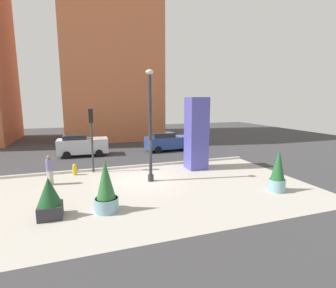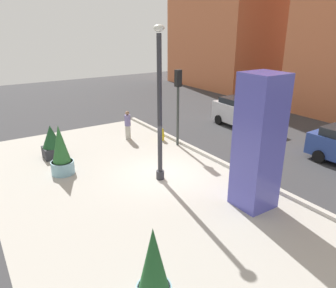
{
  "view_description": "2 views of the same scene",
  "coord_description": "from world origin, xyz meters",
  "px_view_note": "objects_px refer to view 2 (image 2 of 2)",
  "views": [
    {
      "loc": [
        -3.43,
        -14.76,
        4.87
      ],
      "look_at": [
        1.42,
        -0.52,
        2.26
      ],
      "focal_mm": 27.36,
      "sensor_mm": 36.0,
      "label": 1
    },
    {
      "loc": [
        11.58,
        -7.22,
        6.5
      ],
      "look_at": [
        1.26,
        -0.49,
        1.98
      ],
      "focal_mm": 34.58,
      "sensor_mm": 36.0,
      "label": 2
    }
  ],
  "objects_px": {
    "traffic_light_corner": "(178,96)",
    "pedestrian_crossing": "(128,124)",
    "fire_hydrant": "(162,134)",
    "potted_plant_near_right": "(154,274)",
    "potted_plant_mid_plaza": "(52,142)",
    "car_curb_east": "(242,113)",
    "lamp_post": "(160,110)",
    "potted_plant_by_pillar": "(61,153)",
    "art_pillar_blue": "(258,143)"
  },
  "relations": [
    {
      "from": "potted_plant_mid_plaza",
      "to": "car_curb_east",
      "type": "bearing_deg",
      "value": 83.45
    },
    {
      "from": "lamp_post",
      "to": "pedestrian_crossing",
      "type": "height_order",
      "value": "lamp_post"
    },
    {
      "from": "potted_plant_mid_plaza",
      "to": "potted_plant_by_pillar",
      "type": "xyz_separation_m",
      "value": [
        2.28,
        -0.15,
        0.18
      ]
    },
    {
      "from": "fire_hydrant",
      "to": "art_pillar_blue",
      "type": "bearing_deg",
      "value": -7.18
    },
    {
      "from": "potted_plant_by_pillar",
      "to": "car_curb_east",
      "type": "height_order",
      "value": "potted_plant_by_pillar"
    },
    {
      "from": "fire_hydrant",
      "to": "traffic_light_corner",
      "type": "relative_size",
      "value": 0.18
    },
    {
      "from": "art_pillar_blue",
      "to": "potted_plant_mid_plaza",
      "type": "relative_size",
      "value": 2.88
    },
    {
      "from": "potted_plant_by_pillar",
      "to": "potted_plant_mid_plaza",
      "type": "bearing_deg",
      "value": 176.28
    },
    {
      "from": "fire_hydrant",
      "to": "traffic_light_corner",
      "type": "xyz_separation_m",
      "value": [
        1.19,
        0.32,
        2.52
      ]
    },
    {
      "from": "fire_hydrant",
      "to": "car_curb_east",
      "type": "height_order",
      "value": "car_curb_east"
    },
    {
      "from": "lamp_post",
      "to": "fire_hydrant",
      "type": "distance_m",
      "value": 5.93
    },
    {
      "from": "lamp_post",
      "to": "pedestrian_crossing",
      "type": "relative_size",
      "value": 3.75
    },
    {
      "from": "pedestrian_crossing",
      "to": "potted_plant_by_pillar",
      "type": "bearing_deg",
      "value": -59.99
    },
    {
      "from": "potted_plant_near_right",
      "to": "traffic_light_corner",
      "type": "bearing_deg",
      "value": 142.46
    },
    {
      "from": "traffic_light_corner",
      "to": "pedestrian_crossing",
      "type": "bearing_deg",
      "value": -142.36
    },
    {
      "from": "art_pillar_blue",
      "to": "potted_plant_by_pillar",
      "type": "xyz_separation_m",
      "value": [
        -6.77,
        -5.29,
        -1.47
      ]
    },
    {
      "from": "potted_plant_by_pillar",
      "to": "traffic_light_corner",
      "type": "xyz_separation_m",
      "value": [
        -0.24,
        6.65,
        1.85
      ]
    },
    {
      "from": "traffic_light_corner",
      "to": "potted_plant_near_right",
      "type": "bearing_deg",
      "value": -37.54
    },
    {
      "from": "potted_plant_mid_plaza",
      "to": "traffic_light_corner",
      "type": "bearing_deg",
      "value": 72.58
    },
    {
      "from": "potted_plant_near_right",
      "to": "traffic_light_corner",
      "type": "height_order",
      "value": "traffic_light_corner"
    },
    {
      "from": "potted_plant_near_right",
      "to": "lamp_post",
      "type": "bearing_deg",
      "value": 146.99
    },
    {
      "from": "potted_plant_by_pillar",
      "to": "art_pillar_blue",
      "type": "bearing_deg",
      "value": 38.01
    },
    {
      "from": "traffic_light_corner",
      "to": "fire_hydrant",
      "type": "bearing_deg",
      "value": -164.83
    },
    {
      "from": "lamp_post",
      "to": "art_pillar_blue",
      "type": "height_order",
      "value": "lamp_post"
    },
    {
      "from": "fire_hydrant",
      "to": "pedestrian_crossing",
      "type": "relative_size",
      "value": 0.43
    },
    {
      "from": "fire_hydrant",
      "to": "pedestrian_crossing",
      "type": "distance_m",
      "value": 2.15
    },
    {
      "from": "potted_plant_mid_plaza",
      "to": "traffic_light_corner",
      "type": "distance_m",
      "value": 7.11
    },
    {
      "from": "fire_hydrant",
      "to": "car_curb_east",
      "type": "xyz_separation_m",
      "value": [
        0.55,
        6.02,
        0.59
      ]
    },
    {
      "from": "art_pillar_blue",
      "to": "traffic_light_corner",
      "type": "height_order",
      "value": "art_pillar_blue"
    },
    {
      "from": "art_pillar_blue",
      "to": "car_curb_east",
      "type": "xyz_separation_m",
      "value": [
        -7.65,
        7.05,
        -1.56
      ]
    },
    {
      "from": "lamp_post",
      "to": "car_curb_east",
      "type": "distance_m",
      "value": 9.9
    },
    {
      "from": "traffic_light_corner",
      "to": "pedestrian_crossing",
      "type": "height_order",
      "value": "traffic_light_corner"
    },
    {
      "from": "traffic_light_corner",
      "to": "pedestrian_crossing",
      "type": "relative_size",
      "value": 2.45
    },
    {
      "from": "potted_plant_mid_plaza",
      "to": "traffic_light_corner",
      "type": "relative_size",
      "value": 0.41
    },
    {
      "from": "potted_plant_near_right",
      "to": "art_pillar_blue",
      "type": "bearing_deg",
      "value": 110.61
    },
    {
      "from": "potted_plant_by_pillar",
      "to": "potted_plant_near_right",
      "type": "height_order",
      "value": "potted_plant_by_pillar"
    },
    {
      "from": "potted_plant_by_pillar",
      "to": "fire_hydrant",
      "type": "bearing_deg",
      "value": 102.7
    },
    {
      "from": "potted_plant_near_right",
      "to": "pedestrian_crossing",
      "type": "relative_size",
      "value": 1.33
    },
    {
      "from": "potted_plant_mid_plaza",
      "to": "traffic_light_corner",
      "type": "xyz_separation_m",
      "value": [
        2.04,
        6.5,
        2.02
      ]
    },
    {
      "from": "potted_plant_near_right",
      "to": "car_curb_east",
      "type": "height_order",
      "value": "potted_plant_near_right"
    },
    {
      "from": "potted_plant_near_right",
      "to": "traffic_light_corner",
      "type": "xyz_separation_m",
      "value": [
        -9.14,
        7.03,
        1.84
      ]
    },
    {
      "from": "art_pillar_blue",
      "to": "traffic_light_corner",
      "type": "distance_m",
      "value": 7.15
    },
    {
      "from": "lamp_post",
      "to": "potted_plant_near_right",
      "type": "relative_size",
      "value": 2.83
    },
    {
      "from": "potted_plant_by_pillar",
      "to": "fire_hydrant",
      "type": "relative_size",
      "value": 3.14
    },
    {
      "from": "art_pillar_blue",
      "to": "potted_plant_near_right",
      "type": "xyz_separation_m",
      "value": [
        2.13,
        -5.67,
        -1.46
      ]
    },
    {
      "from": "car_curb_east",
      "to": "pedestrian_crossing",
      "type": "distance_m",
      "value": 7.84
    },
    {
      "from": "pedestrian_crossing",
      "to": "car_curb_east",
      "type": "bearing_deg",
      "value": 76.33
    },
    {
      "from": "art_pillar_blue",
      "to": "fire_hydrant",
      "type": "distance_m",
      "value": 8.54
    },
    {
      "from": "potted_plant_by_pillar",
      "to": "fire_hydrant",
      "type": "distance_m",
      "value": 6.52
    },
    {
      "from": "art_pillar_blue",
      "to": "fire_hydrant",
      "type": "bearing_deg",
      "value": 172.82
    }
  ]
}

